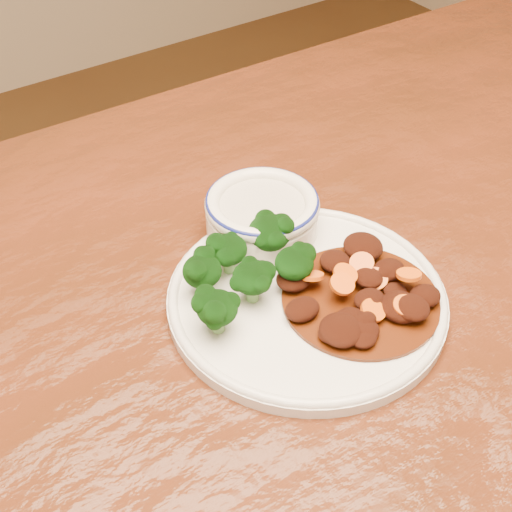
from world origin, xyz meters
TOP-DOWN VIEW (x-y plane):
  - dining_table at (-0.00, 0.00)m, footprint 1.52×0.93m
  - dinner_plate at (0.03, 0.02)m, footprint 0.26×0.26m
  - broccoli_florets at (-0.01, 0.06)m, footprint 0.13×0.09m
  - mince_stew at (0.07, -0.02)m, footprint 0.15×0.14m
  - dip_bowl at (0.05, 0.12)m, footprint 0.12×0.12m

SIDE VIEW (x-z plane):
  - dining_table at x=0.00m, z-range 0.30..1.05m
  - dinner_plate at x=0.03m, z-range 0.75..0.77m
  - mince_stew at x=0.07m, z-range 0.76..0.79m
  - dip_bowl at x=0.05m, z-range 0.75..0.81m
  - broccoli_florets at x=-0.01m, z-range 0.77..0.81m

